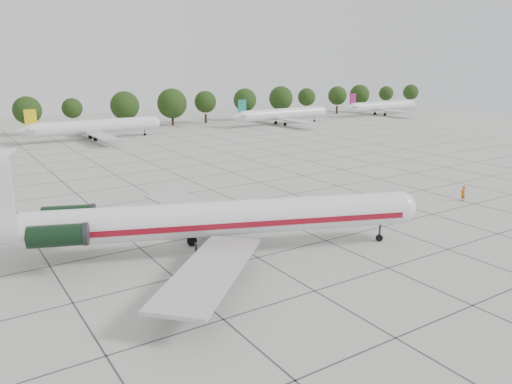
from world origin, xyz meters
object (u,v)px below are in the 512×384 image
(bg_airliner_d, at_px, (283,114))
(bg_airliner_e, at_px, (382,106))
(ground_crew, at_px, (463,193))
(bg_airliner_c, at_px, (96,127))
(main_airliner, at_px, (200,219))

(bg_airliner_d, relative_size, bg_airliner_e, 1.00)
(ground_crew, distance_m, bg_airliner_c, 80.42)
(ground_crew, bearing_deg, bg_airliner_d, -105.43)
(ground_crew, bearing_deg, main_airliner, 1.51)
(ground_crew, height_order, bg_airliner_c, bg_airliner_c)
(bg_airliner_e, bearing_deg, main_airliner, -143.66)
(main_airliner, bearing_deg, ground_crew, 18.59)
(bg_airliner_d, bearing_deg, bg_airliner_e, 4.64)
(main_airliner, distance_m, bg_airliner_c, 75.86)
(main_airliner, relative_size, ground_crew, 19.78)
(main_airliner, distance_m, bg_airliner_d, 97.72)
(main_airliner, height_order, ground_crew, main_airliner)
(bg_airliner_d, height_order, bg_airliner_e, same)
(main_airliner, height_order, bg_airliner_d, main_airliner)
(bg_airliner_d, distance_m, bg_airliner_e, 42.90)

